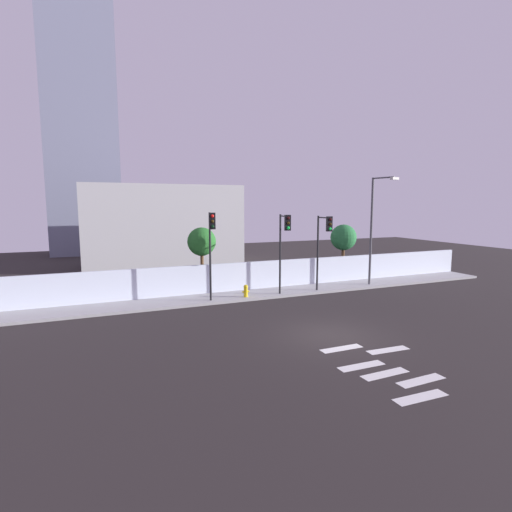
{
  "coord_description": "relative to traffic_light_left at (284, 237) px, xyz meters",
  "views": [
    {
      "loc": [
        -9.45,
        -14.06,
        5.67
      ],
      "look_at": [
        -0.79,
        6.5,
        2.74
      ],
      "focal_mm": 27.67,
      "sensor_mm": 36.0,
      "label": 1
    }
  ],
  "objects": [
    {
      "name": "low_building_distant",
      "position": [
        -4.32,
        16.7,
        -0.03
      ],
      "size": [
        14.18,
        6.0,
        7.43
      ],
      "primitive_type": "cube",
      "color": "#B1B1B1",
      "rests_on": "ground"
    },
    {
      "name": "fire_hydrant",
      "position": [
        -2.16,
        0.75,
        -3.2
      ],
      "size": [
        0.44,
        0.26,
        0.75
      ],
      "color": "gold",
      "rests_on": "sidewalk"
    },
    {
      "name": "tower_on_skyline",
      "position": [
        -10.93,
        28.7,
        11.0
      ],
      "size": [
        7.6,
        5.0,
        29.49
      ],
      "primitive_type": "cube",
      "color": "slate",
      "rests_on": "ground"
    },
    {
      "name": "street_lamp_curbside",
      "position": [
        7.21,
        0.72,
        0.69
      ],
      "size": [
        0.7,
        1.95,
        7.31
      ],
      "color": "#4C4C51",
      "rests_on": "sidewalk"
    },
    {
      "name": "ground_plane",
      "position": [
        -1.13,
        -6.79,
        -3.75
      ],
      "size": [
        80.0,
        80.0,
        0.0
      ],
      "primitive_type": "plane",
      "color": "#272222"
    },
    {
      "name": "roadside_tree_leftmost",
      "position": [
        -4.05,
        3.64,
        -0.48
      ],
      "size": [
        1.83,
        1.83,
        4.22
      ],
      "color": "brown",
      "rests_on": "ground"
    },
    {
      "name": "sidewalk",
      "position": [
        -1.13,
        1.41,
        -3.67
      ],
      "size": [
        36.0,
        2.4,
        0.15
      ],
      "primitive_type": "cube",
      "color": "#9E9E9E",
      "rests_on": "ground"
    },
    {
      "name": "traffic_light_center",
      "position": [
        2.74,
        -0.03,
        -0.08
      ],
      "size": [
        0.38,
        1.74,
        4.81
      ],
      "color": "black",
      "rests_on": "sidewalk"
    },
    {
      "name": "roadside_tree_midleft",
      "position": [
        6.82,
        3.64,
        -0.55
      ],
      "size": [
        1.93,
        1.93,
        4.19
      ],
      "color": "brown",
      "rests_on": "ground"
    },
    {
      "name": "traffic_light_left",
      "position": [
        0.0,
        0.0,
        0.0
      ],
      "size": [
        0.49,
        1.7,
        4.93
      ],
      "color": "black",
      "rests_on": "sidewalk"
    },
    {
      "name": "crosswalk_marking",
      "position": [
        -1.35,
        -10.46,
        -3.74
      ],
      "size": [
        3.75,
        4.71,
        0.01
      ],
      "color": "silver",
      "rests_on": "ground"
    },
    {
      "name": "traffic_light_right",
      "position": [
        -4.39,
        0.28,
        0.07
      ],
      "size": [
        0.36,
        1.17,
        5.07
      ],
      "color": "black",
      "rests_on": "sidewalk"
    },
    {
      "name": "perimeter_wall",
      "position": [
        -1.13,
        2.7,
        -2.7
      ],
      "size": [
        36.0,
        0.18,
        1.8
      ],
      "primitive_type": "cube",
      "color": "silver",
      "rests_on": "sidewalk"
    }
  ]
}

